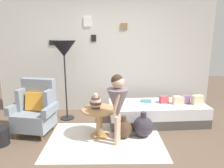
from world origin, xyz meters
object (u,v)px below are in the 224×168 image
at_px(vase_striped, 96,102).
at_px(floor_lamp, 64,51).
at_px(armchair, 36,109).
at_px(person_child, 118,101).
at_px(demijohn_far, 143,126).
at_px(daybed, 157,113).
at_px(demijohn_near, 123,129).
at_px(book_on_daybed, 146,101).
at_px(side_table, 99,116).
at_px(magazine_basket, 0,137).

bearing_deg(vase_striped, floor_lamp, 130.33).
bearing_deg(armchair, vase_striped, -7.37).
xyz_separation_m(person_child, demijohn_far, (0.46, 0.27, -0.56)).
relative_size(daybed, demijohn_near, 4.95).
bearing_deg(book_on_daybed, demijohn_far, -103.27).
height_order(vase_striped, demijohn_far, vase_striped).
bearing_deg(vase_striped, side_table, -30.71).
relative_size(demijohn_far, magazine_basket, 1.60).
distance_m(daybed, demijohn_near, 0.96).
bearing_deg(armchair, side_table, -8.73).
distance_m(vase_striped, person_child, 0.49).
bearing_deg(daybed, demijohn_far, -121.92).
height_order(vase_striped, book_on_daybed, vase_striped).
xyz_separation_m(armchair, person_child, (1.45, -0.45, 0.30)).
bearing_deg(demijohn_near, armchair, 171.84).
bearing_deg(book_on_daybed, side_table, -142.38).
xyz_separation_m(armchair, magazine_basket, (-0.45, -0.44, -0.30)).
distance_m(daybed, demijohn_far, 0.70).
bearing_deg(vase_striped, demijohn_near, -9.95).
xyz_separation_m(demijohn_near, demijohn_far, (0.34, 0.04, 0.03)).
bearing_deg(person_child, armchair, 162.71).
height_order(side_table, book_on_daybed, side_table).
distance_m(vase_striped, demijohn_far, 0.93).
bearing_deg(person_child, magazine_basket, 179.73).
bearing_deg(floor_lamp, vase_striped, -49.67).
relative_size(armchair, floor_lamp, 0.60).
bearing_deg(armchair, demijohn_near, -8.16).
bearing_deg(person_child, side_table, 137.81).
bearing_deg(vase_striped, magazine_basket, -168.91).
relative_size(daybed, demijohn_far, 4.35).
relative_size(side_table, demijohn_near, 1.51).
xyz_separation_m(person_child, demijohn_near, (0.11, 0.23, -0.58)).
distance_m(armchair, vase_striped, 1.11).
distance_m(daybed, vase_striped, 1.38).
relative_size(daybed, book_on_daybed, 8.84).
bearing_deg(vase_striped, demijohn_far, -3.00).
relative_size(book_on_daybed, demijohn_near, 0.56).
xyz_separation_m(vase_striped, demijohn_far, (0.82, -0.04, -0.43)).
distance_m(vase_striped, demijohn_near, 0.67).
bearing_deg(magazine_basket, daybed, 17.39).
height_order(armchair, demijohn_far, armchair).
bearing_deg(daybed, vase_striped, -155.11).
distance_m(floor_lamp, book_on_daybed, 1.94).
bearing_deg(floor_lamp, magazine_basket, -128.97).
bearing_deg(floor_lamp, demijohn_far, -29.03).
relative_size(daybed, vase_striped, 7.58).
xyz_separation_m(daybed, demijohn_far, (-0.37, -0.60, -0.01)).
height_order(person_child, book_on_daybed, person_child).
bearing_deg(vase_striped, daybed, 24.89).
relative_size(armchair, side_table, 1.63).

